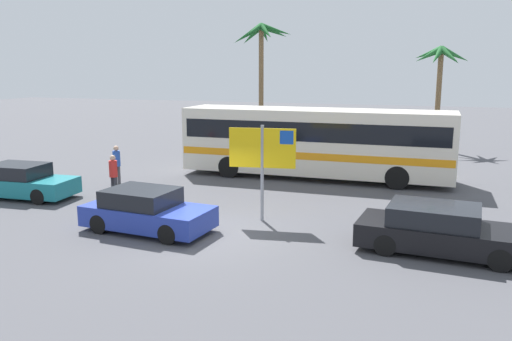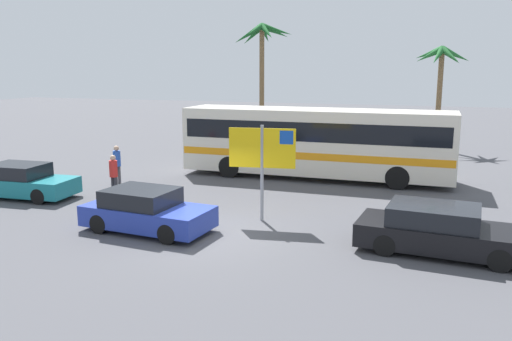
% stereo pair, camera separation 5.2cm
% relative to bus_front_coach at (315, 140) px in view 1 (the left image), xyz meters
% --- Properties ---
extents(ground, '(120.00, 120.00, 0.00)m').
position_rel_bus_front_coach_xyz_m(ground, '(-1.38, -9.41, -1.78)').
color(ground, '#4C4C51').
extents(bus_front_coach, '(12.20, 2.65, 3.17)m').
position_rel_bus_front_coach_xyz_m(bus_front_coach, '(0.00, 0.00, 0.00)').
color(bus_front_coach, silver).
rests_on(bus_front_coach, ground).
extents(ferry_sign, '(2.19, 0.38, 3.20)m').
position_rel_bus_front_coach_xyz_m(ferry_sign, '(-0.11, -7.33, 0.54)').
color(ferry_sign, gray).
rests_on(ferry_sign, ground).
extents(car_black, '(4.71, 2.24, 1.32)m').
position_rel_bus_front_coach_xyz_m(car_black, '(5.44, -8.69, -1.15)').
color(car_black, black).
rests_on(car_black, ground).
extents(car_teal, '(4.18, 1.97, 1.32)m').
position_rel_bus_front_coach_xyz_m(car_teal, '(-10.08, -7.37, -1.15)').
color(car_teal, '#19757F').
rests_on(car_teal, ground).
extents(car_blue, '(4.14, 2.15, 1.32)m').
position_rel_bus_front_coach_xyz_m(car_blue, '(-3.23, -9.56, -1.15)').
color(car_blue, '#23389E').
rests_on(car_blue, ground).
extents(pedestrian_by_bus, '(0.32, 0.32, 1.68)m').
position_rel_bus_front_coach_xyz_m(pedestrian_by_bus, '(-6.69, -6.16, -0.79)').
color(pedestrian_by_bus, '#2D2D33').
rests_on(pedestrian_by_bus, ground).
extents(pedestrian_crossing_lot, '(0.32, 0.32, 1.73)m').
position_rel_bus_front_coach_xyz_m(pedestrian_crossing_lot, '(-7.78, -4.28, -0.76)').
color(pedestrian_crossing_lot, '#4C4C51').
rests_on(pedestrian_crossing_lot, ground).
extents(palm_tree_seaside, '(3.38, 3.35, 6.35)m').
position_rel_bus_front_coach_xyz_m(palm_tree_seaside, '(5.29, 10.92, 3.42)').
color(palm_tree_seaside, brown).
rests_on(palm_tree_seaside, ground).
extents(palm_tree_inland, '(3.95, 4.04, 7.89)m').
position_rel_bus_front_coach_xyz_m(palm_tree_inland, '(-5.83, 9.90, 4.73)').
color(palm_tree_inland, brown).
rests_on(palm_tree_inland, ground).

